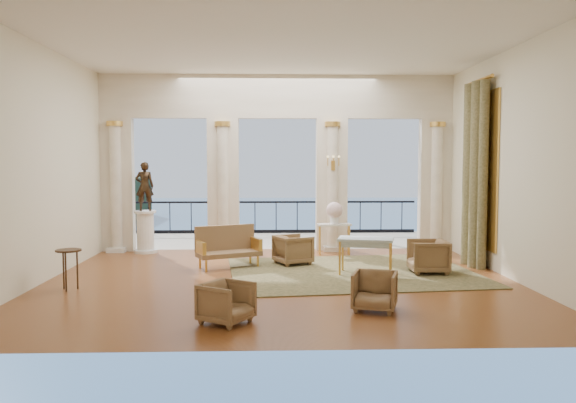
{
  "coord_description": "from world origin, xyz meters",
  "views": [
    {
      "loc": [
        -0.2,
        -10.65,
        2.28
      ],
      "look_at": [
        0.16,
        0.6,
        1.49
      ],
      "focal_mm": 35.0,
      "sensor_mm": 36.0,
      "label": 1
    }
  ],
  "objects_px": {
    "armchair_b": "(375,289)",
    "console_table": "(334,229)",
    "pedestal": "(145,233)",
    "statue": "(145,186)",
    "game_table": "(366,242)",
    "armchair_d": "(293,248)",
    "armchair_c": "(428,255)",
    "side_table": "(69,255)",
    "settee": "(227,247)",
    "armchair_a": "(226,301)"
  },
  "relations": [
    {
      "from": "armchair_c",
      "to": "side_table",
      "type": "height_order",
      "value": "armchair_c"
    },
    {
      "from": "statue",
      "to": "console_table",
      "type": "height_order",
      "value": "statue"
    },
    {
      "from": "armchair_d",
      "to": "console_table",
      "type": "height_order",
      "value": "console_table"
    },
    {
      "from": "armchair_c",
      "to": "side_table",
      "type": "xyz_separation_m",
      "value": [
        -6.84,
        -1.28,
        0.24
      ]
    },
    {
      "from": "armchair_a",
      "to": "settee",
      "type": "bearing_deg",
      "value": 37.12
    },
    {
      "from": "armchair_b",
      "to": "statue",
      "type": "distance_m",
      "value": 7.53
    },
    {
      "from": "pedestal",
      "to": "statue",
      "type": "distance_m",
      "value": 1.17
    },
    {
      "from": "pedestal",
      "to": "statue",
      "type": "bearing_deg",
      "value": -90.0
    },
    {
      "from": "settee",
      "to": "console_table",
      "type": "relative_size",
      "value": 1.74
    },
    {
      "from": "armchair_b",
      "to": "settee",
      "type": "height_order",
      "value": "settee"
    },
    {
      "from": "armchair_c",
      "to": "settee",
      "type": "height_order",
      "value": "settee"
    },
    {
      "from": "game_table",
      "to": "pedestal",
      "type": "xyz_separation_m",
      "value": [
        -5.08,
        2.94,
        -0.16
      ]
    },
    {
      "from": "statue",
      "to": "pedestal",
      "type": "bearing_deg",
      "value": -95.5
    },
    {
      "from": "settee",
      "to": "game_table",
      "type": "height_order",
      "value": "settee"
    },
    {
      "from": "game_table",
      "to": "armchair_d",
      "type": "bearing_deg",
      "value": 154.49
    },
    {
      "from": "armchair_c",
      "to": "statue",
      "type": "bearing_deg",
      "value": -111.73
    },
    {
      "from": "armchair_a",
      "to": "game_table",
      "type": "relative_size",
      "value": 0.54
    },
    {
      "from": "statue",
      "to": "console_table",
      "type": "xyz_separation_m",
      "value": [
        4.73,
        -0.45,
        -1.04
      ]
    },
    {
      "from": "armchair_b",
      "to": "console_table",
      "type": "height_order",
      "value": "console_table"
    },
    {
      "from": "armchair_b",
      "to": "side_table",
      "type": "distance_m",
      "value": 5.44
    },
    {
      "from": "settee",
      "to": "statue",
      "type": "distance_m",
      "value": 3.23
    },
    {
      "from": "pedestal",
      "to": "console_table",
      "type": "bearing_deg",
      "value": -5.44
    },
    {
      "from": "armchair_b",
      "to": "pedestal",
      "type": "relative_size",
      "value": 0.62
    },
    {
      "from": "game_table",
      "to": "console_table",
      "type": "distance_m",
      "value": 2.51
    },
    {
      "from": "settee",
      "to": "game_table",
      "type": "xyz_separation_m",
      "value": [
        2.87,
        -0.94,
        0.23
      ]
    },
    {
      "from": "statue",
      "to": "game_table",
      "type": "bearing_deg",
      "value": 144.44
    },
    {
      "from": "armchair_b",
      "to": "statue",
      "type": "bearing_deg",
      "value": 147.26
    },
    {
      "from": "armchair_a",
      "to": "game_table",
      "type": "height_order",
      "value": "game_table"
    },
    {
      "from": "pedestal",
      "to": "side_table",
      "type": "relative_size",
      "value": 1.46
    },
    {
      "from": "game_table",
      "to": "statue",
      "type": "height_order",
      "value": "statue"
    },
    {
      "from": "armchair_c",
      "to": "pedestal",
      "type": "distance_m",
      "value": 6.99
    },
    {
      "from": "settee",
      "to": "side_table",
      "type": "distance_m",
      "value": 3.42
    },
    {
      "from": "armchair_b",
      "to": "game_table",
      "type": "distance_m",
      "value": 2.79
    },
    {
      "from": "game_table",
      "to": "pedestal",
      "type": "bearing_deg",
      "value": 164.2
    },
    {
      "from": "settee",
      "to": "armchair_c",
      "type": "bearing_deg",
      "value": -35.38
    },
    {
      "from": "console_table",
      "to": "side_table",
      "type": "bearing_deg",
      "value": -152.36
    },
    {
      "from": "armchair_c",
      "to": "game_table",
      "type": "xyz_separation_m",
      "value": [
        -1.3,
        -0.09,
        0.29
      ]
    },
    {
      "from": "game_table",
      "to": "console_table",
      "type": "xyz_separation_m",
      "value": [
        -0.35,
        2.49,
        -0.03
      ]
    },
    {
      "from": "armchair_a",
      "to": "side_table",
      "type": "distance_m",
      "value": 3.69
    },
    {
      "from": "console_table",
      "to": "side_table",
      "type": "distance_m",
      "value": 6.35
    },
    {
      "from": "armchair_b",
      "to": "pedestal",
      "type": "bearing_deg",
      "value": 147.26
    },
    {
      "from": "statue",
      "to": "side_table",
      "type": "xyz_separation_m",
      "value": [
        -0.45,
        -4.13,
        -1.05
      ]
    },
    {
      "from": "armchair_c",
      "to": "game_table",
      "type": "distance_m",
      "value": 1.34
    },
    {
      "from": "armchair_b",
      "to": "statue",
      "type": "xyz_separation_m",
      "value": [
        -4.75,
        5.69,
        1.35
      ]
    },
    {
      "from": "console_table",
      "to": "settee",
      "type": "bearing_deg",
      "value": -156.1
    },
    {
      "from": "armchair_b",
      "to": "console_table",
      "type": "xyz_separation_m",
      "value": [
        -0.02,
        5.24,
        0.31
      ]
    },
    {
      "from": "game_table",
      "to": "pedestal",
      "type": "distance_m",
      "value": 5.87
    },
    {
      "from": "armchair_d",
      "to": "settee",
      "type": "distance_m",
      "value": 1.47
    },
    {
      "from": "armchair_a",
      "to": "statue",
      "type": "distance_m",
      "value": 6.92
    },
    {
      "from": "armchair_b",
      "to": "armchair_c",
      "type": "relative_size",
      "value": 0.87
    }
  ]
}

